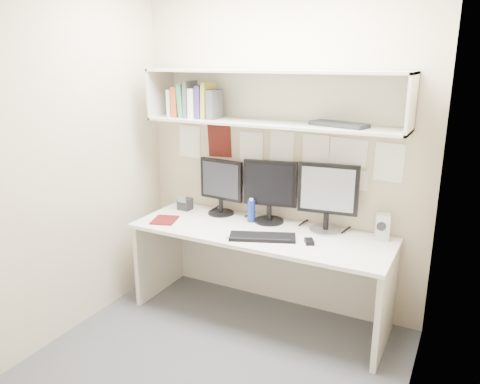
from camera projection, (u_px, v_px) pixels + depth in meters
The scene contains 19 objects.
floor at pixel (220, 359), 3.23m from camera, with size 2.40×2.00×0.01m, color #444448.
wall_back at pixel (280, 150), 3.72m from camera, with size 2.40×0.02×2.60m, color #B8A98C.
wall_front at pixel (102, 227), 2.01m from camera, with size 2.40×0.02×2.60m, color #B8A98C.
wall_left at pixel (74, 158), 3.40m from camera, with size 0.02×2.00×2.60m, color #B8A98C.
wall_right at pixel (425, 203), 2.34m from camera, with size 0.02×2.00×2.60m, color #B8A98C.
desk at pixel (260, 274), 3.68m from camera, with size 2.00×0.70×0.73m.
overhead_hutch at pixel (274, 97), 3.49m from camera, with size 2.00×0.38×0.40m.
pinned_papers at pixel (279, 156), 3.73m from camera, with size 1.92×0.01×0.48m, color white, non-canonical shape.
monitor_left at pixel (221, 185), 3.90m from camera, with size 0.40×0.22×0.47m.
monitor_center at pixel (270, 189), 3.70m from camera, with size 0.43×0.24×0.50m.
monitor_right at pixel (328, 196), 3.49m from camera, with size 0.45×0.25×0.52m.
keyboard at pixel (262, 237), 3.42m from camera, with size 0.48×0.17×0.02m, color black.
mouse at pixel (309, 242), 3.33m from camera, with size 0.06×0.09×0.03m, color black.
speaker at pixel (382, 227), 3.38m from camera, with size 0.12×0.12×0.19m.
blue_bottle at pixel (251, 211), 3.75m from camera, with size 0.06×0.06×0.19m.
maroon_notebook at pixel (165, 220), 3.79m from camera, with size 0.18×0.22×0.01m, color #520E0F.
desk_phone at pixel (185, 204), 4.06m from camera, with size 0.12×0.11×0.13m.
book_stack at pixel (195, 102), 3.73m from camera, with size 0.43×0.18×0.29m.
hutch_tray at pixel (339, 124), 3.27m from camera, with size 0.41×0.16×0.03m, color black.
Camera 1 is at (1.40, -2.41, 2.00)m, focal length 35.00 mm.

